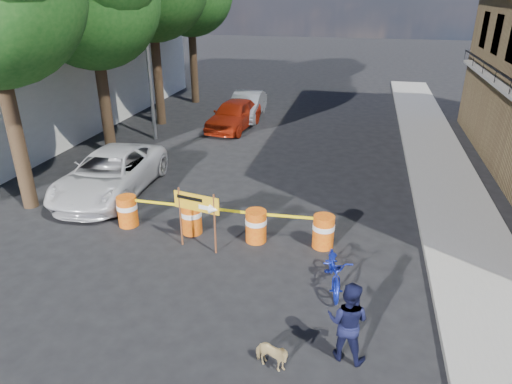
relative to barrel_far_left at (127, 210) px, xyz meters
The scene contains 15 objects.
ground 3.57m from the barrel_far_left, 25.90° to the right, with size 120.00×120.00×0.00m, color black.
sidewalk_east 10.39m from the barrel_far_left, 25.39° to the left, with size 2.40×40.00×0.15m, color gray.
white_building 13.20m from the barrel_far_left, 139.26° to the left, with size 8.00×22.00×6.00m, color silver.
streetlamp 9.28m from the barrel_far_left, 109.08° to the left, with size 1.25×0.18×8.00m.
barrel_far_left is the anchor object (origin of this frame).
barrel_mid_left 1.95m from the barrel_far_left, ahead, with size 0.58×0.58×0.90m.
barrel_mid_right 3.80m from the barrel_far_left, ahead, with size 0.58×0.58×0.90m.
barrel_far_right 5.59m from the barrel_far_left, ahead, with size 0.58×0.58×0.90m.
detour_sign 2.80m from the barrel_far_left, 17.67° to the right, with size 1.28×0.40×1.67m.
pedestrian 7.45m from the barrel_far_left, 30.89° to the right, with size 0.78×0.61×1.61m, color black.
bicycle 6.26m from the barrel_far_left, 15.49° to the right, with size 0.63×0.94×1.79m, color #1628B7.
dog 6.77m from the barrel_far_left, 40.92° to the right, with size 0.32×0.70×0.60m, color tan.
suv_white 2.55m from the barrel_far_left, 129.59° to the left, with size 2.36×5.11×1.42m, color silver.
sedan_red 10.37m from the barrel_far_left, 88.61° to the left, with size 1.69×4.19×1.43m, color #A2230D.
sedan_silver 12.45m from the barrel_far_left, 88.23° to the left, with size 1.45×4.15×1.37m, color #AAACB2.
Camera 1 is at (3.09, -9.02, 6.27)m, focal length 32.00 mm.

